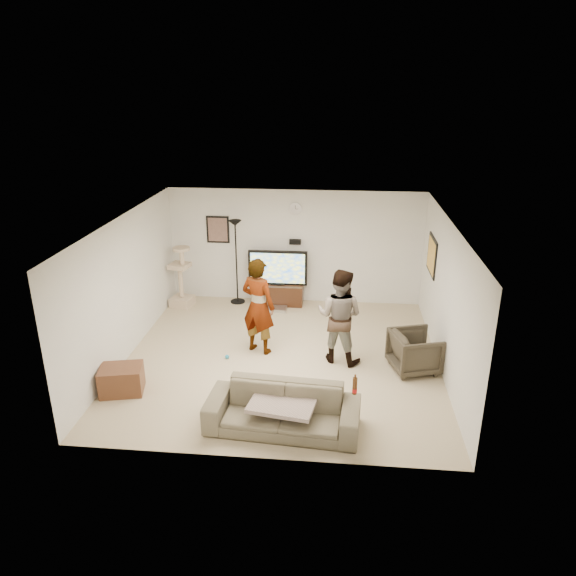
# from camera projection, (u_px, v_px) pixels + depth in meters

# --- Properties ---
(floor) EXTENTS (5.50, 5.50, 0.02)m
(floor) POSITION_uv_depth(u_px,v_px,m) (282.00, 358.00, 9.59)
(floor) COLOR #C9B48D
(floor) RESTS_ON ground
(ceiling) EXTENTS (5.50, 5.50, 0.02)m
(ceiling) POSITION_uv_depth(u_px,v_px,m) (281.00, 221.00, 8.68)
(ceiling) COLOR white
(ceiling) RESTS_ON wall_back
(wall_back) EXTENTS (5.50, 0.04, 2.50)m
(wall_back) POSITION_uv_depth(u_px,v_px,m) (295.00, 247.00, 11.69)
(wall_back) COLOR silver
(wall_back) RESTS_ON floor
(wall_front) EXTENTS (5.50, 0.04, 2.50)m
(wall_front) POSITION_uv_depth(u_px,v_px,m) (257.00, 375.00, 6.58)
(wall_front) COLOR silver
(wall_front) RESTS_ON floor
(wall_left) EXTENTS (0.04, 5.50, 2.50)m
(wall_left) POSITION_uv_depth(u_px,v_px,m) (126.00, 287.00, 9.39)
(wall_left) COLOR silver
(wall_left) RESTS_ON floor
(wall_right) EXTENTS (0.04, 5.50, 2.50)m
(wall_right) POSITION_uv_depth(u_px,v_px,m) (446.00, 299.00, 8.89)
(wall_right) COLOR silver
(wall_right) RESTS_ON floor
(wall_clock) EXTENTS (0.26, 0.04, 0.26)m
(wall_clock) POSITION_uv_depth(u_px,v_px,m) (295.00, 209.00, 11.36)
(wall_clock) COLOR white
(wall_clock) RESTS_ON wall_back
(wall_speaker) EXTENTS (0.25, 0.10, 0.10)m
(wall_speaker) POSITION_uv_depth(u_px,v_px,m) (295.00, 242.00, 11.59)
(wall_speaker) COLOR black
(wall_speaker) RESTS_ON wall_back
(picture_back) EXTENTS (0.42, 0.03, 0.52)m
(picture_back) POSITION_uv_depth(u_px,v_px,m) (218.00, 230.00, 11.70)
(picture_back) COLOR brown
(picture_back) RESTS_ON wall_back
(picture_right) EXTENTS (0.03, 0.78, 0.62)m
(picture_right) POSITION_uv_depth(u_px,v_px,m) (432.00, 255.00, 10.28)
(picture_right) COLOR gold
(picture_right) RESTS_ON wall_right
(tv_stand) EXTENTS (1.10, 0.45, 0.46)m
(tv_stand) POSITION_uv_depth(u_px,v_px,m) (278.00, 294.00, 11.86)
(tv_stand) COLOR black
(tv_stand) RESTS_ON floor
(console_box) EXTENTS (0.40, 0.30, 0.07)m
(console_box) POSITION_uv_depth(u_px,v_px,m) (277.00, 309.00, 11.56)
(console_box) COLOR #BBBBC0
(console_box) RESTS_ON floor
(tv) EXTENTS (1.28, 0.08, 0.76)m
(tv) POSITION_uv_depth(u_px,v_px,m) (278.00, 268.00, 11.64)
(tv) COLOR black
(tv) RESTS_ON tv_stand
(tv_screen) EXTENTS (1.18, 0.01, 0.67)m
(tv_screen) POSITION_uv_depth(u_px,v_px,m) (278.00, 268.00, 11.60)
(tv_screen) COLOR yellow
(tv_screen) RESTS_ON tv
(floor_lamp) EXTENTS (0.32, 0.32, 1.87)m
(floor_lamp) POSITION_uv_depth(u_px,v_px,m) (236.00, 262.00, 11.69)
(floor_lamp) COLOR black
(floor_lamp) RESTS_ON floor
(cat_tree) EXTENTS (0.52, 0.52, 1.36)m
(cat_tree) POSITION_uv_depth(u_px,v_px,m) (180.00, 276.00, 11.59)
(cat_tree) COLOR #CAB396
(cat_tree) RESTS_ON floor
(person_left) EXTENTS (0.77, 0.65, 1.78)m
(person_left) POSITION_uv_depth(u_px,v_px,m) (258.00, 306.00, 9.53)
(person_left) COLOR #9C9C9C
(person_left) RESTS_ON floor
(person_right) EXTENTS (0.99, 0.88, 1.69)m
(person_right) POSITION_uv_depth(u_px,v_px,m) (340.00, 316.00, 9.22)
(person_right) COLOR teal
(person_right) RESTS_ON floor
(sofa) EXTENTS (2.21, 1.00, 0.63)m
(sofa) POSITION_uv_depth(u_px,v_px,m) (283.00, 409.00, 7.53)
(sofa) COLOR #635C48
(sofa) RESTS_ON floor
(throw_blanket) EXTENTS (1.01, 0.84, 0.06)m
(throw_blanket) POSITION_uv_depth(u_px,v_px,m) (283.00, 403.00, 7.49)
(throw_blanket) COLOR #AB958C
(throw_blanket) RESTS_ON sofa
(beer_bottle) EXTENTS (0.06, 0.06, 0.25)m
(beer_bottle) POSITION_uv_depth(u_px,v_px,m) (355.00, 386.00, 7.28)
(beer_bottle) COLOR #48260E
(beer_bottle) RESTS_ON sofa
(armchair) EXTENTS (0.94, 0.93, 0.70)m
(armchair) POSITION_uv_depth(u_px,v_px,m) (415.00, 352.00, 9.07)
(armchair) COLOR #342E24
(armchair) RESTS_ON floor
(side_table) EXTENTS (0.75, 0.62, 0.44)m
(side_table) POSITION_uv_depth(u_px,v_px,m) (122.00, 380.00, 8.46)
(side_table) COLOR #512E1C
(side_table) RESTS_ON floor
(toy_ball) EXTENTS (0.08, 0.08, 0.08)m
(toy_ball) POSITION_uv_depth(u_px,v_px,m) (227.00, 357.00, 9.55)
(toy_ball) COLOR teal
(toy_ball) RESTS_ON floor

